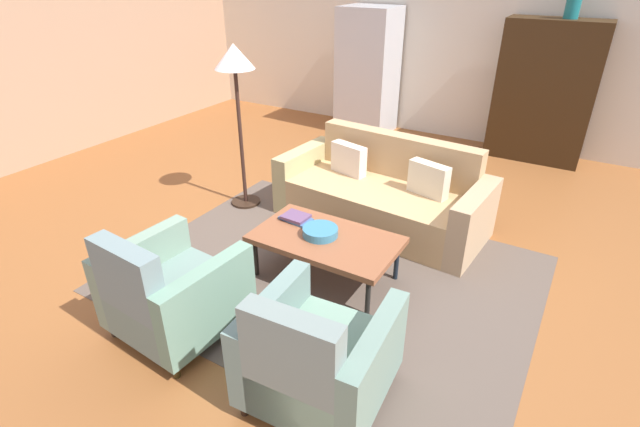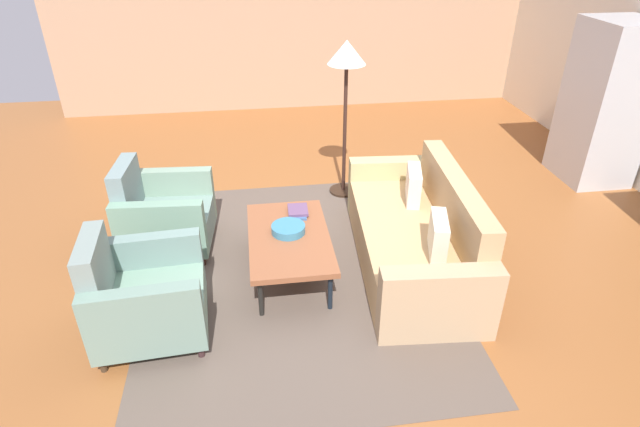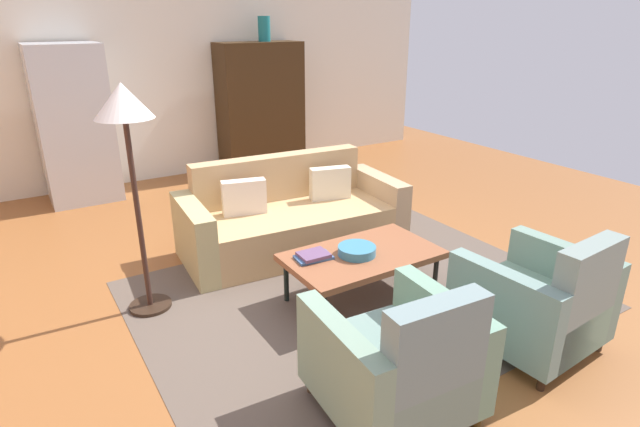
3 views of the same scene
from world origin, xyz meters
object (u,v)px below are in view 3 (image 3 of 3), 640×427
at_px(couch, 290,219).
at_px(fruit_bowl, 357,250).
at_px(book_stack, 314,256).
at_px(armchair_right, 540,304).
at_px(refrigerator, 74,125).
at_px(coffee_table, 362,257).
at_px(floor_lamp, 126,124).
at_px(armchair_left, 400,366).
at_px(cabinet, 261,107).
at_px(vase_tall, 264,29).

height_order(couch, fruit_bowl, couch).
distance_m(fruit_bowl, book_stack, 0.34).
relative_size(armchair_right, fruit_bowl, 2.97).
height_order(couch, armchair_right, armchair_right).
relative_size(armchair_right, refrigerator, 0.48).
xyz_separation_m(coffee_table, book_stack, (-0.38, 0.12, 0.06)).
bearing_deg(refrigerator, book_stack, -73.49).
bearing_deg(floor_lamp, armchair_left, -65.51).
bearing_deg(floor_lamp, refrigerator, 89.73).
height_order(armchair_left, book_stack, armchair_left).
bearing_deg(floor_lamp, couch, 16.04).
bearing_deg(fruit_bowl, coffee_table, 0.00).
bearing_deg(fruit_bowl, cabinet, 74.40).
distance_m(book_stack, vase_tall, 4.36).
height_order(armchair_left, floor_lamp, floor_lamp).
bearing_deg(fruit_bowl, couch, 87.06).
bearing_deg(coffee_table, fruit_bowl, 180.00).
bearing_deg(coffee_table, cabinet, 75.14).
height_order(refrigerator, floor_lamp, refrigerator).
bearing_deg(book_stack, floor_lamp, 149.90).
xyz_separation_m(fruit_bowl, book_stack, (-0.32, 0.12, -0.01)).
distance_m(book_stack, refrigerator, 3.87).
bearing_deg(floor_lamp, armchair_right, -42.70).
relative_size(couch, armchair_left, 2.46).
xyz_separation_m(couch, vase_tall, (1.13, 2.71, 1.68)).
bearing_deg(armchair_right, refrigerator, 108.95).
relative_size(armchair_right, vase_tall, 2.63).
bearing_deg(cabinet, refrigerator, -177.61).
height_order(cabinet, vase_tall, vase_tall).
distance_m(coffee_table, vase_tall, 4.37).
height_order(coffee_table, armchair_left, armchair_left).
height_order(couch, vase_tall, vase_tall).
distance_m(couch, coffee_table, 1.19).
relative_size(couch, floor_lamp, 1.26).
relative_size(coffee_table, cabinet, 0.67).
distance_m(couch, vase_tall, 3.39).
distance_m(armchair_right, fruit_bowl, 1.34).
bearing_deg(floor_lamp, coffee_table, -27.11).
bearing_deg(couch, vase_tall, -108.12).
bearing_deg(floor_lamp, cabinet, 51.33).
bearing_deg(armchair_left, couch, 79.52).
distance_m(armchair_left, vase_tall, 5.60).
bearing_deg(coffee_table, vase_tall, 73.76).
bearing_deg(fruit_bowl, floor_lamp, 152.02).
distance_m(couch, floor_lamp, 1.93).
bearing_deg(book_stack, armchair_left, -100.12).
distance_m(fruit_bowl, vase_tall, 4.36).
height_order(coffee_table, book_stack, book_stack).
relative_size(fruit_bowl, floor_lamp, 0.17).
relative_size(vase_tall, refrigerator, 0.18).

